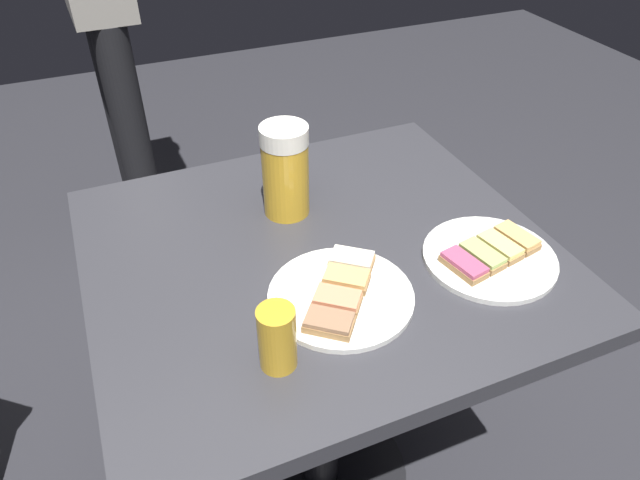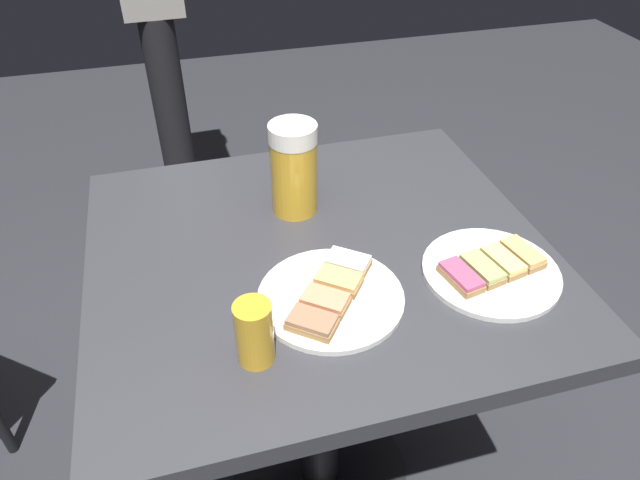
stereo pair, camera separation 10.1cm
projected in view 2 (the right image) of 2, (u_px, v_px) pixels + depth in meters
ground_plane at (320, 475)px, 1.49m from camera, size 6.00×6.00×0.00m
cafe_table at (320, 313)px, 1.12m from camera, size 0.73×0.80×0.75m
plate_near at (491, 270)px, 0.97m from camera, size 0.23×0.23×0.03m
plate_far at (331, 295)px, 0.92m from camera, size 0.23×0.23×0.03m
beer_mug at (295, 168)px, 1.07m from camera, size 0.13×0.11×0.18m
beer_glass_small at (254, 333)px, 0.80m from camera, size 0.05×0.05×0.10m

